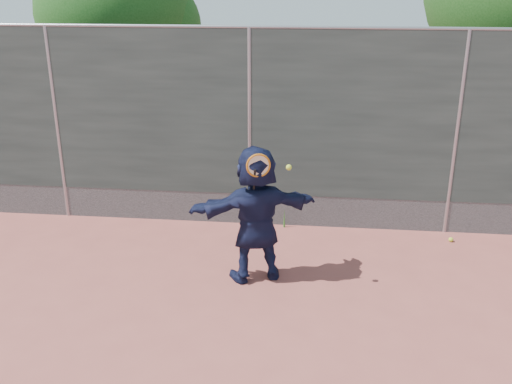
# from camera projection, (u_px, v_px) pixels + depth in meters

# --- Properties ---
(ground) EXTENTS (80.00, 80.00, 0.00)m
(ground) POSITION_uv_depth(u_px,v_px,m) (209.00, 360.00, 5.78)
(ground) COLOR #9E4C42
(ground) RESTS_ON ground
(player) EXTENTS (1.72, 1.06, 1.77)m
(player) POSITION_uv_depth(u_px,v_px,m) (256.00, 214.00, 7.10)
(player) COLOR #141A38
(player) RESTS_ON ground
(ball_ground) EXTENTS (0.07, 0.07, 0.07)m
(ball_ground) POSITION_uv_depth(u_px,v_px,m) (451.00, 240.00, 8.38)
(ball_ground) COLOR #B8D02E
(ball_ground) RESTS_ON ground
(fence) EXTENTS (20.00, 0.06, 3.03)m
(fence) POSITION_uv_depth(u_px,v_px,m) (250.00, 126.00, 8.48)
(fence) COLOR #38423D
(fence) RESTS_ON ground
(swing_action) EXTENTS (0.54, 0.14, 0.51)m
(swing_action) POSITION_uv_depth(u_px,v_px,m) (261.00, 167.00, 6.66)
(swing_action) COLOR #BF6712
(swing_action) RESTS_ON ground
(tree_left) EXTENTS (3.15, 3.00, 4.53)m
(tree_left) POSITION_uv_depth(u_px,v_px,m) (123.00, 17.00, 11.14)
(tree_left) COLOR #382314
(tree_left) RESTS_ON ground
(weed_clump) EXTENTS (0.68, 0.07, 0.30)m
(weed_clump) POSITION_uv_depth(u_px,v_px,m) (268.00, 219.00, 8.85)
(weed_clump) COLOR #387226
(weed_clump) RESTS_ON ground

